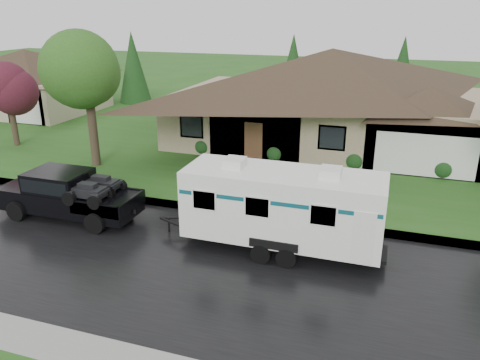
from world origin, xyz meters
name	(u,v)px	position (x,y,z in m)	size (l,w,h in m)	color
ground	(215,239)	(0.00, 0.00, 0.00)	(140.00, 140.00, 0.00)	#25551A
road	(193,265)	(0.00, -2.00, 0.01)	(140.00, 8.00, 0.01)	black
curb	(235,213)	(0.00, 2.25, 0.07)	(140.00, 0.50, 0.15)	gray
lawn	(298,137)	(0.00, 15.00, 0.07)	(140.00, 26.00, 0.15)	#25551A
house_main	(335,87)	(2.29, 13.84, 3.59)	(19.44, 10.80, 6.90)	gray
house_far	(28,76)	(-21.78, 15.85, 2.97)	(10.80, 8.64, 5.80)	tan
tree_left_green	(87,72)	(-8.88, 5.67, 4.96)	(4.19, 4.19, 6.94)	#382B1E
tree_red	(8,91)	(-15.71, 7.44, 3.41)	(2.84, 2.84, 4.70)	#382B1E
shrub_row	(314,155)	(2.00, 9.30, 0.65)	(13.60, 1.00, 1.00)	#143814
pickup_truck	(66,193)	(-6.31, -0.02, 1.02)	(5.71, 2.17, 1.90)	black
travel_trailer	(283,205)	(2.49, -0.02, 1.68)	(7.04, 2.47, 3.16)	white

